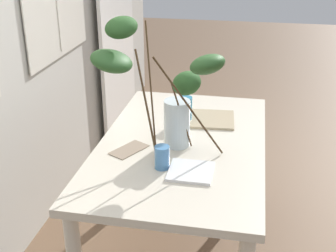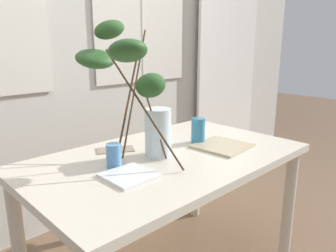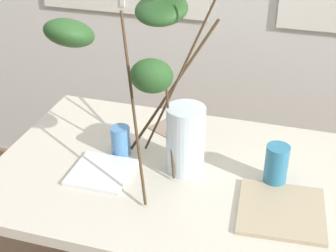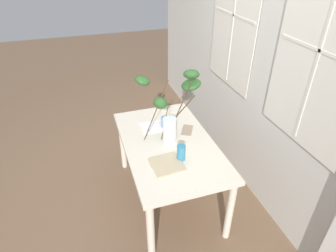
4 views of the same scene
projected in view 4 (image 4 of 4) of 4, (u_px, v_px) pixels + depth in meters
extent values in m
plane|color=brown|center=(169.00, 196.00, 3.17)|extent=(14.00, 14.00, 0.00)
cube|color=beige|center=(267.00, 73.00, 2.69)|extent=(5.78, 0.12, 2.67)
cube|color=white|center=(234.00, 15.00, 2.93)|extent=(0.82, 0.01, 1.45)
cube|color=silver|center=(234.00, 15.00, 2.93)|extent=(0.89, 0.01, 1.52)
cube|color=silver|center=(234.00, 15.00, 2.93)|extent=(0.02, 0.01, 1.45)
cube|color=silver|center=(234.00, 15.00, 2.93)|extent=(0.82, 0.01, 0.02)
cube|color=white|center=(321.00, 51.00, 1.96)|extent=(0.82, 0.01, 1.45)
cube|color=silver|center=(320.00, 51.00, 1.96)|extent=(0.89, 0.01, 1.52)
cube|color=silver|center=(320.00, 51.00, 1.96)|extent=(0.02, 0.01, 1.45)
cube|color=silver|center=(320.00, 51.00, 1.96)|extent=(0.82, 0.01, 0.02)
cube|color=beige|center=(169.00, 144.00, 2.77)|extent=(1.43, 0.86, 0.04)
cylinder|color=beige|center=(123.00, 144.00, 3.40)|extent=(0.07, 0.07, 0.70)
cylinder|color=beige|center=(151.00, 232.00, 2.36)|extent=(0.07, 0.07, 0.70)
cylinder|color=beige|center=(180.00, 133.00, 3.59)|extent=(0.07, 0.07, 0.70)
cylinder|color=beige|center=(230.00, 211.00, 2.55)|extent=(0.07, 0.07, 0.70)
cylinder|color=silver|center=(170.00, 130.00, 2.73)|extent=(0.13, 0.13, 0.24)
cylinder|color=silver|center=(170.00, 136.00, 2.78)|extent=(0.12, 0.12, 0.08)
cylinder|color=#47331E|center=(180.00, 112.00, 2.77)|extent=(0.29, 0.18, 0.48)
ellipsoid|color=#285123|center=(191.00, 85.00, 2.75)|extent=(0.27, 0.28, 0.15)
cylinder|color=#47331E|center=(180.00, 108.00, 2.70)|extent=(0.25, 0.11, 0.61)
ellipsoid|color=#285123|center=(191.00, 74.00, 2.61)|extent=(0.21, 0.21, 0.14)
cylinder|color=#47331E|center=(165.00, 121.00, 2.73)|extent=(0.07, 0.11, 0.37)
ellipsoid|color=#285123|center=(160.00, 103.00, 2.66)|extent=(0.19, 0.22, 0.17)
cylinder|color=#47331E|center=(156.00, 110.00, 2.75)|extent=(0.19, 0.32, 0.53)
ellipsoid|color=#285123|center=(142.00, 80.00, 2.71)|extent=(0.21, 0.22, 0.14)
cylinder|color=#4C84BC|center=(164.00, 122.00, 2.98)|extent=(0.07, 0.07, 0.11)
cylinder|color=teal|center=(181.00, 153.00, 2.51)|extent=(0.08, 0.08, 0.15)
cube|color=white|center=(151.00, 127.00, 2.98)|extent=(0.20, 0.20, 0.01)
cube|color=tan|center=(167.00, 164.00, 2.48)|extent=(0.29, 0.29, 0.01)
cube|color=gray|center=(187.00, 130.00, 2.94)|extent=(0.22, 0.19, 0.00)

